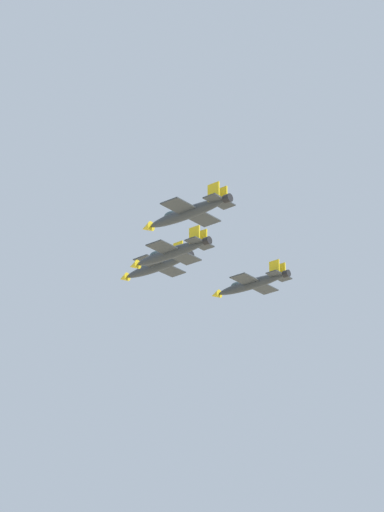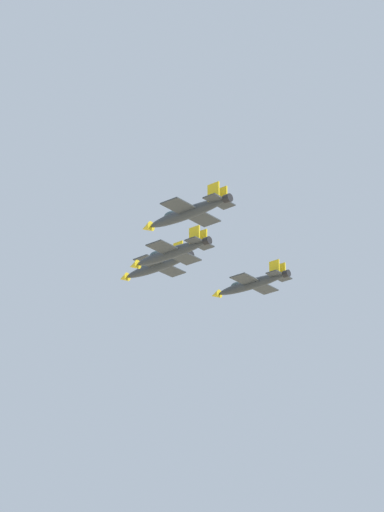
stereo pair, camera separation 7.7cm
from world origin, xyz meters
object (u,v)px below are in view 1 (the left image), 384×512
at_px(jet_left_outer, 187,213).
at_px(jet_right_wingman, 251,284).
at_px(jet_lead, 157,266).
at_px(jet_left_wingman, 171,253).

bearing_deg(jet_left_outer, jet_right_wingman, -69.05).
height_order(jet_right_wingman, jet_left_outer, jet_right_wingman).
height_order(jet_lead, jet_left_wingman, jet_lead).
bearing_deg(jet_lead, jet_right_wingman, -139.04).
distance_m(jet_lead, jet_right_wingman, 16.85).
bearing_deg(jet_left_wingman, jet_right_wingman, -90.59).
distance_m(jet_lead, jet_left_outer, 33.47).
xyz_separation_m(jet_lead, jet_left_outer, (26.64, -19.53, -5.38)).
relative_size(jet_right_wingman, jet_left_outer, 0.99).
height_order(jet_left_wingman, jet_left_outer, jet_left_wingman).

